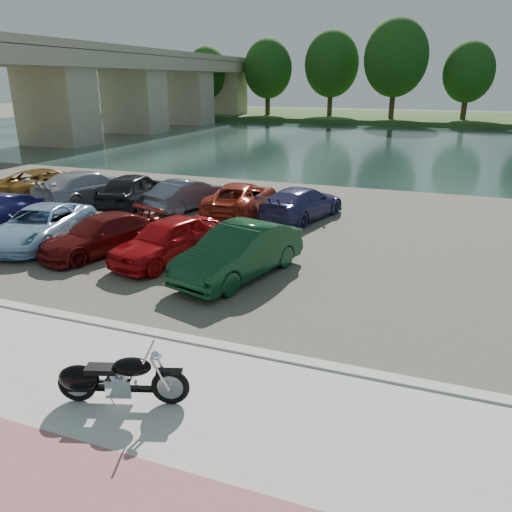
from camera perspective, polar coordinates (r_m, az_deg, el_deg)
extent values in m
plane|color=#595447|center=(9.54, -10.78, -15.87)|extent=(200.00, 200.00, 0.00)
cube|color=#B4B3AA|center=(8.86, -14.29, -18.94)|extent=(60.00, 6.00, 0.10)
cube|color=#9A575D|center=(7.97, -20.94, -24.40)|extent=(60.00, 2.00, 0.01)
cube|color=#B4B3AA|center=(10.98, -5.40, -10.07)|extent=(60.00, 0.30, 0.14)
cube|color=#474139|center=(18.87, 6.50, 2.56)|extent=(60.00, 18.00, 0.04)
cube|color=#192D2B|center=(47.06, 15.49, 12.11)|extent=(120.00, 40.00, 0.00)
cube|color=#264518|center=(78.84, 17.95, 14.80)|extent=(120.00, 24.00, 0.60)
cube|color=tan|center=(56.67, -15.23, 20.59)|extent=(7.00, 56.00, 1.40)
cube|color=tan|center=(56.71, -15.33, 21.59)|extent=(7.00, 56.00, 0.70)
cube|color=tan|center=(48.80, -21.82, 15.95)|extent=(6.00, 4.00, 7.20)
cube|color=tan|center=(58.33, -13.74, 17.11)|extent=(6.00, 4.00, 7.20)
cube|color=tan|center=(68.64, -7.95, 17.73)|extent=(6.00, 4.00, 7.20)
cube|color=tan|center=(79.43, -3.67, 18.08)|extent=(6.00, 4.00, 7.20)
cylinder|color=#392A14|center=(79.02, -5.48, 17.48)|extent=(0.70, 0.70, 4.50)
ellipsoid|color=black|center=(78.98, -5.57, 20.09)|extent=(6.30, 6.30, 7.56)
cylinder|color=#392A14|center=(76.87, 1.34, 17.67)|extent=(0.70, 0.70, 4.95)
ellipsoid|color=black|center=(76.84, 1.37, 20.63)|extent=(6.93, 6.93, 8.32)
cylinder|color=#392A14|center=(75.75, 8.47, 17.62)|extent=(0.70, 0.70, 5.40)
ellipsoid|color=black|center=(75.75, 8.65, 20.89)|extent=(7.56, 7.56, 9.07)
cylinder|color=#392A14|center=(71.55, 15.35, 17.26)|extent=(0.70, 0.70, 5.85)
ellipsoid|color=black|center=(71.57, 15.71, 20.99)|extent=(8.19, 8.19, 9.83)
cylinder|color=#392A14|center=(72.62, 22.76, 15.97)|extent=(0.70, 0.70, 4.50)
ellipsoid|color=black|center=(72.58, 23.15, 18.78)|extent=(6.30, 6.30, 7.56)
torus|color=black|center=(9.07, -9.76, -14.51)|extent=(0.68, 0.32, 0.68)
torus|color=black|center=(9.54, -19.77, -13.62)|extent=(0.68, 0.32, 0.68)
cylinder|color=#B2B2B7|center=(9.07, -9.76, -14.51)|extent=(0.46, 0.20, 0.46)
cylinder|color=#B2B2B7|center=(9.54, -19.77, -13.62)|extent=(0.46, 0.20, 0.46)
cylinder|color=silver|center=(8.85, -10.92, -13.17)|extent=(0.33, 0.15, 0.63)
cylinder|color=silver|center=(9.02, -10.63, -12.49)|extent=(0.33, 0.15, 0.63)
cylinder|color=silver|center=(8.78, -12.16, -10.61)|extent=(0.26, 0.73, 0.04)
sphere|color=silver|center=(8.80, -11.48, -11.10)|extent=(0.20, 0.20, 0.16)
sphere|color=silver|center=(8.78, -11.03, -11.13)|extent=(0.14, 0.14, 0.11)
cube|color=black|center=(8.90, -9.87, -12.86)|extent=(0.47, 0.27, 0.06)
cube|color=black|center=(9.30, -14.87, -14.42)|extent=(1.17, 0.46, 0.08)
cube|color=silver|center=(9.28, -15.21, -14.03)|extent=(0.53, 0.44, 0.34)
cylinder|color=silver|center=(9.14, -14.71, -13.04)|extent=(0.29, 0.25, 0.27)
cylinder|color=silver|center=(9.20, -15.93, -12.93)|extent=(0.29, 0.25, 0.27)
ellipsoid|color=black|center=(9.02, -14.00, -12.19)|extent=(0.76, 0.55, 0.32)
cube|color=black|center=(9.21, -17.20, -12.24)|extent=(0.61, 0.43, 0.10)
ellipsoid|color=black|center=(9.46, -19.57, -13.04)|extent=(0.80, 0.54, 0.50)
cube|color=black|center=(9.51, -19.80, -13.37)|extent=(0.44, 0.29, 0.30)
cylinder|color=silver|center=(9.57, -16.61, -14.00)|extent=(1.07, 0.42, 0.09)
cylinder|color=silver|center=(9.52, -16.66, -13.60)|extent=(1.07, 0.42, 0.09)
cylinder|color=#B2B2B7|center=(9.29, -16.03, -15.71)|extent=(0.07, 0.14, 0.22)
imported|color=#9ABCE0|center=(18.93, -23.43, 3.22)|extent=(3.04, 5.02, 1.30)
imported|color=#5B0D0D|center=(17.26, -17.31, 2.36)|extent=(3.05, 4.54, 1.22)
imported|color=#AA0B10|center=(15.93, -10.10, 1.87)|extent=(2.59, 4.34, 1.38)
imported|color=#0F391D|center=(14.39, -1.94, 0.47)|extent=(2.75, 4.79, 1.49)
imported|color=olive|center=(26.58, -22.69, 7.74)|extent=(3.25, 5.41, 1.41)
imported|color=#9D9CA5|center=(24.45, -18.63, 7.46)|extent=(3.25, 5.60, 1.53)
imported|color=black|center=(23.40, -13.72, 7.42)|extent=(2.23, 4.64, 1.53)
imported|color=slate|center=(22.43, -7.71, 7.03)|extent=(2.52, 4.28, 1.33)
imported|color=#A42D1B|center=(21.53, -1.70, 6.67)|extent=(2.48, 4.90, 1.33)
imported|color=navy|center=(20.66, 5.27, 6.05)|extent=(2.99, 4.89, 1.32)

